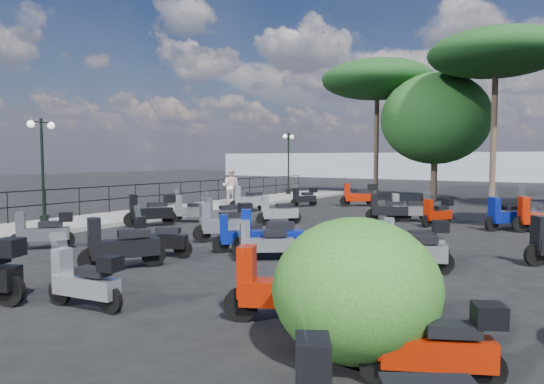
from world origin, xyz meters
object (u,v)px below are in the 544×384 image
Objects in this scene: scooter_3 at (190,211)px; scooter_16 at (410,208)px; scooter_7 at (120,246)px; scooter_25 at (409,250)px; pine_0 at (496,54)px; scooter_13 at (264,243)px; scooter_21 at (437,213)px; scooter_18 at (282,290)px; scooter_28 at (542,215)px; scooter_19 at (268,236)px; pine_2 at (377,80)px; scooter_24 at (434,345)px; scooter_14 at (241,236)px; scooter_15 at (224,222)px; scooter_10 at (278,212)px; lamp_post_1 at (42,163)px; scooter_17 at (85,281)px; scooter_1 at (43,231)px; scooter_2 at (151,211)px; scooter_8 at (158,239)px; scooter_4 at (248,200)px; pedestrian_far at (231,186)px; lamp_post_2 at (288,159)px; broadleaf_tree at (435,119)px; scooter_20 at (413,242)px; scooter_22 at (387,209)px; scooter_11 at (359,195)px; scooter_5 at (304,197)px; scooter_27 at (506,216)px.

scooter_16 is (6.73, 4.69, 0.08)m from scooter_3.
scooter_25 is (5.17, 3.18, -0.03)m from scooter_7.
scooter_16 is at bearing -100.99° from pine_0.
scooter_21 reaches higher than scooter_13.
scooter_28 is (2.22, 11.86, 0.06)m from scooter_18.
scooter_19 is at bearing 98.04° from scooter_21.
scooter_25 is 1.02× the size of scooter_28.
pine_2 reaches higher than scooter_19.
scooter_16 is at bearing -8.47° from scooter_24.
scooter_24 is at bearing -169.57° from scooter_14.
scooter_10 is at bearing -47.68° from scooter_15.
lamp_post_1 is at bearing 71.30° from scooter_25.
scooter_16 is 1.02× the size of scooter_17.
scooter_1 is at bearing 119.42° from scooter_16.
scooter_2 is 1.14× the size of scooter_8.
scooter_25 is (6.24, -4.50, 0.02)m from scooter_10.
scooter_28 is at bearing -144.05° from scooter_4.
scooter_16 is at bearing 156.07° from pedestrian_far.
scooter_4 is 1.10× the size of scooter_21.
pedestrian_far is (1.25, -7.21, -1.28)m from lamp_post_2.
scooter_8 is 0.20× the size of broadleaf_tree.
scooter_13 is 6.46m from scooter_24.
pedestrian_far is at bearing 72.01° from lamp_post_1.
lamp_post_2 is 2.86× the size of scooter_10.
scooter_4 is 0.98× the size of scooter_7.
scooter_21 is 0.17× the size of pine_0.
broadleaf_tree is (-4.39, 17.20, 4.09)m from scooter_20.
scooter_13 is (6.53, -2.43, -0.13)m from scooter_2.
lamp_post_1 reaches higher than scooter_22.
scooter_11 is 1.00× the size of scooter_15.
lamp_post_2 is 2.50× the size of scooter_16.
lamp_post_1 is 13.34m from scooter_16.
scooter_5 is 1.05× the size of scooter_24.
scooter_4 is 1.00× the size of scooter_28.
scooter_7 is 0.20× the size of pine_2.
scooter_4 is at bearing 15.77° from scooter_24.
scooter_13 is (3.44, -12.99, -0.13)m from scooter_11.
pine_2 reaches higher than scooter_27.
scooter_19 is 0.18× the size of pine_0.
scooter_4 is (-0.04, 5.67, -0.03)m from scooter_2.
scooter_18 is at bearing 179.50° from scooter_2.
scooter_15 reaches higher than scooter_22.
lamp_post_1 is 2.38× the size of scooter_27.
scooter_20 is at bearing 173.42° from scooter_11.
scooter_22 is (9.66, 7.76, -1.74)m from lamp_post_1.
scooter_11 is (6.40, 12.51, -1.66)m from lamp_post_1.
lamp_post_1 is 8.47m from scooter_4.
pine_0 is at bearing -94.56° from scooter_11.
pedestrian_far reaches higher than scooter_17.
pine_0 is (7.62, 4.95, 6.87)m from scooter_5.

